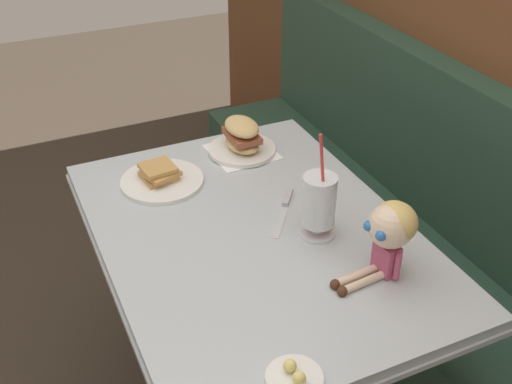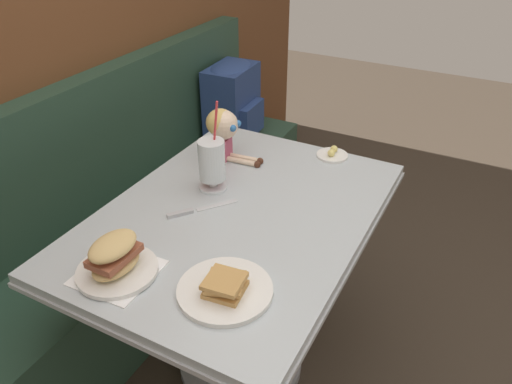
{
  "view_description": "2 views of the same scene",
  "coord_description": "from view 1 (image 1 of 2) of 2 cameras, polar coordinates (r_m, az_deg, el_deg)",
  "views": [
    {
      "loc": [
        1.25,
        -0.39,
        1.76
      ],
      "look_at": [
        -0.01,
        0.19,
        0.85
      ],
      "focal_mm": 44.55,
      "sensor_mm": 36.0,
      "label": 1
    },
    {
      "loc": [
        -1.13,
        -0.49,
        1.65
      ],
      "look_at": [
        0.07,
        0.15,
        0.78
      ],
      "focal_mm": 34.9,
      "sensor_mm": 36.0,
      "label": 2
    }
  ],
  "objects": [
    {
      "name": "booth_bench",
      "position": [
        2.25,
        14.75,
        -7.83
      ],
      "size": [
        2.6,
        0.48,
        1.0
      ],
      "color": "#233D2D",
      "rests_on": "ground"
    },
    {
      "name": "diner_table",
      "position": [
        1.84,
        -0.12,
        -8.39
      ],
      "size": [
        1.11,
        0.81,
        0.74
      ],
      "color": "#B2BCC1",
      "rests_on": "ground"
    },
    {
      "name": "toast_plate",
      "position": [
        1.93,
        -8.51,
        1.19
      ],
      "size": [
        0.25,
        0.25,
        0.06
      ],
      "color": "white",
      "rests_on": "diner_table"
    },
    {
      "name": "milkshake_glass",
      "position": [
        1.65,
        5.65,
        -1.06
      ],
      "size": [
        0.1,
        0.1,
        0.32
      ],
      "color": "silver",
      "rests_on": "diner_table"
    },
    {
      "name": "sandwich_plate",
      "position": [
        2.05,
        -1.27,
        4.72
      ],
      "size": [
        0.22,
        0.22,
        0.12
      ],
      "color": "white",
      "rests_on": "diner_table"
    },
    {
      "name": "butter_saucer",
      "position": [
        1.34,
        3.46,
        -16.22
      ],
      "size": [
        0.12,
        0.12,
        0.04
      ],
      "color": "white",
      "rests_on": "diner_table"
    },
    {
      "name": "butter_knife",
      "position": [
        1.81,
        2.66,
        -1.06
      ],
      "size": [
        0.2,
        0.16,
        0.01
      ],
      "color": "silver",
      "rests_on": "diner_table"
    },
    {
      "name": "seated_doll",
      "position": [
        1.53,
        11.95,
        -3.34
      ],
      "size": [
        0.12,
        0.22,
        0.2
      ],
      "color": "#B74C6B",
      "rests_on": "diner_table"
    }
  ]
}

